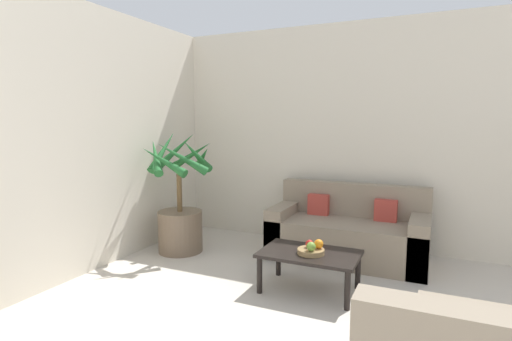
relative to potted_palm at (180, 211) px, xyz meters
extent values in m
cube|color=beige|center=(2.81, 1.08, 0.86)|extent=(8.14, 0.06, 2.70)
cylinder|color=brown|center=(0.00, 0.00, -0.25)|extent=(0.52, 0.52, 0.48)
cylinder|color=brown|center=(0.00, 0.00, 0.24)|extent=(0.06, 0.06, 0.49)
cone|color=#23662D|center=(0.25, 0.00, 0.66)|extent=(0.10, 0.56, 0.43)
cone|color=#23662D|center=(0.19, 0.20, 0.61)|extent=(0.49, 0.49, 0.35)
cone|color=#23662D|center=(0.00, 0.27, 0.63)|extent=(0.58, 0.10, 0.39)
cone|color=#23662D|center=(-0.16, 0.16, 0.69)|extent=(0.44, 0.44, 0.48)
cone|color=#23662D|center=(-0.22, 0.00, 0.69)|extent=(0.10, 0.51, 0.50)
cone|color=#23662D|center=(-0.18, -0.18, 0.65)|extent=(0.47, 0.47, 0.42)
cone|color=#23662D|center=(0.00, -0.28, 0.61)|extent=(0.60, 0.10, 0.35)
cone|color=#23662D|center=(0.18, -0.18, 0.64)|extent=(0.48, 0.48, 0.41)
cube|color=gray|center=(1.85, 0.53, -0.27)|extent=(1.69, 0.77, 0.44)
cube|color=gray|center=(1.85, 0.83, 0.14)|extent=(1.69, 0.16, 0.38)
cube|color=gray|center=(1.11, 0.53, -0.21)|extent=(0.20, 0.77, 0.56)
cube|color=gray|center=(2.60, 0.53, -0.21)|extent=(0.20, 0.77, 0.56)
cube|color=#B23D33|center=(1.47, 0.71, 0.07)|extent=(0.24, 0.12, 0.24)
cube|color=#B23D33|center=(2.23, 0.71, 0.07)|extent=(0.24, 0.12, 0.24)
cylinder|color=black|center=(1.33, -0.67, -0.32)|extent=(0.05, 0.05, 0.33)
cylinder|color=black|center=(2.11, -0.67, -0.32)|extent=(0.05, 0.05, 0.33)
cylinder|color=black|center=(1.33, -0.21, -0.32)|extent=(0.05, 0.05, 0.33)
cylinder|color=black|center=(2.11, -0.21, -0.32)|extent=(0.05, 0.05, 0.33)
cube|color=black|center=(1.72, -0.44, -0.14)|extent=(0.87, 0.55, 0.03)
cylinder|color=#997A4C|center=(1.74, -0.48, -0.11)|extent=(0.24, 0.24, 0.04)
sphere|color=red|center=(1.72, -0.45, -0.05)|extent=(0.07, 0.07, 0.07)
sphere|color=olive|center=(1.76, -0.54, -0.04)|extent=(0.08, 0.08, 0.08)
sphere|color=orange|center=(1.80, -0.44, -0.04)|extent=(0.08, 0.08, 0.08)
camera|label=1|loc=(2.72, -3.80, 1.04)|focal=28.00mm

